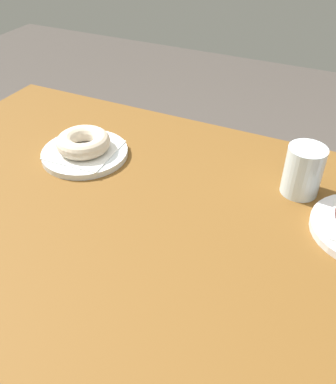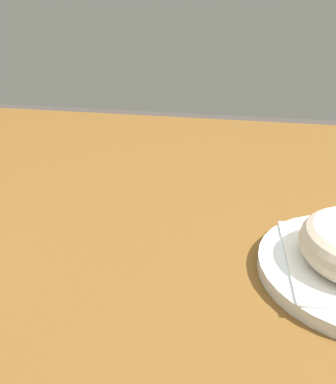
% 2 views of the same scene
% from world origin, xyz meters
% --- Properties ---
extents(table, '(1.16, 0.81, 0.76)m').
position_xyz_m(table, '(0.00, 0.00, 0.68)').
color(table, brown).
rests_on(table, ground_plane).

